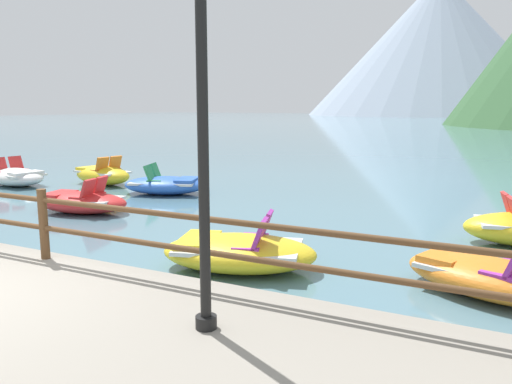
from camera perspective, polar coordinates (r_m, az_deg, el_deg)
name	(u,v)px	position (r m, az deg, el deg)	size (l,w,h in m)	color
ground_plane	(438,136)	(43.57, 19.57, 5.87)	(200.00, 200.00, 0.00)	slate
dock_railing	(43,216)	(7.42, -22.56, -2.49)	(23.92, 0.12, 0.95)	brown
lamp_post	(202,53)	(4.54, -6.06, 15.05)	(0.28, 0.28, 4.12)	black
pedal_boat_1	(166,185)	(14.52, -10.01, 0.82)	(2.61, 2.02, 0.84)	blue
pedal_boat_2	(238,252)	(7.77, -1.96, -6.62)	(2.63, 2.00, 0.85)	yellow
pedal_boat_4	(15,176)	(17.42, -25.16, 1.58)	(2.49, 1.65, 0.87)	white
pedal_boat_5	(81,201)	(12.47, -18.80, -1.00)	(2.40, 1.54, 0.83)	red
pedal_boat_6	(102,174)	(16.70, -16.67, 1.87)	(2.38, 1.58, 0.90)	yellow
pedal_boat_7	(492,277)	(7.37, 24.73, -8.56)	(2.55, 1.84, 0.83)	orange
distant_peak	(437,46)	(136.16, 19.41, 15.00)	(61.06, 61.06, 32.85)	#93A3B7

